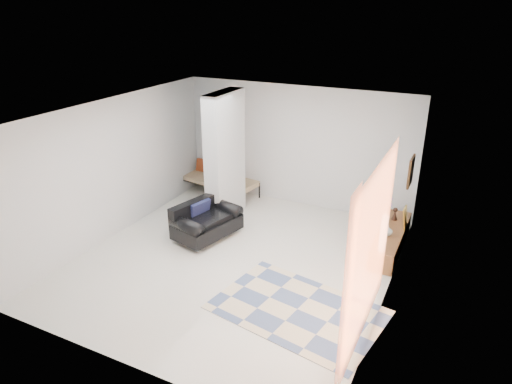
% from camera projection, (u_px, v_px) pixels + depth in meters
% --- Properties ---
extents(floor, '(6.00, 6.00, 0.00)m').
position_uv_depth(floor, '(236.00, 260.00, 8.58)').
color(floor, silver).
rests_on(floor, ground).
extents(ceiling, '(6.00, 6.00, 0.00)m').
position_uv_depth(ceiling, '(233.00, 113.00, 7.50)').
color(ceiling, white).
rests_on(ceiling, wall_back).
extents(wall_back, '(6.00, 0.00, 6.00)m').
position_uv_depth(wall_back, '(296.00, 146.00, 10.53)').
color(wall_back, silver).
rests_on(wall_back, ground).
extents(wall_front, '(6.00, 0.00, 6.00)m').
position_uv_depth(wall_front, '(117.00, 276.00, 5.55)').
color(wall_front, silver).
rests_on(wall_front, ground).
extents(wall_left, '(0.00, 6.00, 6.00)m').
position_uv_depth(wall_left, '(114.00, 168.00, 9.15)').
color(wall_left, silver).
rests_on(wall_left, ground).
extents(wall_right, '(0.00, 6.00, 6.00)m').
position_uv_depth(wall_right, '(393.00, 222.00, 6.93)').
color(wall_right, silver).
rests_on(wall_right, ground).
extents(partition_column, '(0.35, 1.20, 2.80)m').
position_uv_depth(partition_column, '(225.00, 157.00, 9.81)').
color(partition_column, '#B6BBBE').
rests_on(partition_column, floor).
extents(hallway_door, '(0.85, 0.06, 2.04)m').
position_uv_depth(hallway_door, '(218.00, 151.00, 11.49)').
color(hallway_door, white).
rests_on(hallway_door, floor).
extents(curtain, '(0.00, 2.55, 2.55)m').
position_uv_depth(curtain, '(371.00, 252.00, 5.99)').
color(curtain, '#FD7C42').
rests_on(curtain, wall_right).
extents(wall_art, '(0.04, 0.45, 0.55)m').
position_uv_depth(wall_art, '(411.00, 171.00, 8.25)').
color(wall_art, '#38230F').
rests_on(wall_art, wall_right).
extents(media_console, '(0.45, 2.00, 0.80)m').
position_uv_depth(media_console, '(391.00, 239.00, 8.89)').
color(media_console, brown).
rests_on(media_console, floor).
extents(loveseat, '(1.10, 1.52, 0.76)m').
position_uv_depth(loveseat, '(205.00, 221.00, 9.29)').
color(loveseat, silver).
rests_on(loveseat, floor).
extents(daybed, '(2.09, 1.15, 0.77)m').
position_uv_depth(daybed, '(218.00, 179.00, 11.37)').
color(daybed, black).
rests_on(daybed, floor).
extents(area_rug, '(2.81, 2.11, 0.01)m').
position_uv_depth(area_rug, '(297.00, 309.00, 7.19)').
color(area_rug, beige).
rests_on(area_rug, floor).
extents(cylinder_lamp, '(0.13, 0.13, 0.68)m').
position_uv_depth(cylinder_lamp, '(383.00, 233.00, 7.98)').
color(cylinder_lamp, white).
rests_on(cylinder_lamp, media_console).
extents(bronze_figurine, '(0.14, 0.14, 0.26)m').
position_uv_depth(bronze_figurine, '(395.00, 214.00, 9.21)').
color(bronze_figurine, black).
rests_on(bronze_figurine, media_console).
extents(vase, '(0.21, 0.21, 0.20)m').
position_uv_depth(vase, '(387.00, 230.00, 8.61)').
color(vase, silver).
rests_on(vase, media_console).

